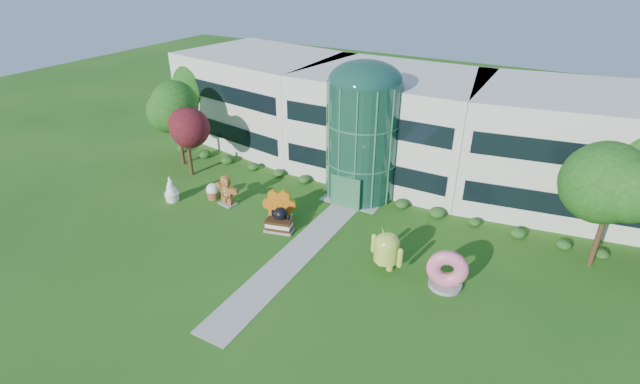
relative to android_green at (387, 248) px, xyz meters
The scene contains 14 objects.
ground 6.89m from the android_green, 153.60° to the right, with size 140.00×140.00×0.00m, color #215114.
building 16.47m from the android_green, 111.81° to the left, with size 46.00×15.00×9.30m, color beige, non-canonical shape.
atrium 11.34m from the android_green, 123.68° to the left, with size 6.00×6.00×9.80m, color #194738.
walkway 6.28m from the android_green, behind, with size 2.40×20.00×0.04m, color #9E9E93.
tree_red 22.03m from the android_green, 168.14° to the left, with size 4.00×4.00×6.00m, color #3F0C14, non-canonical shape.
trees_backdrop 11.98m from the android_green, 120.96° to the left, with size 52.00×8.00×8.40m, color #154611, non-canonical shape.
android_green is the anchor object (origin of this frame).
android_black 8.97m from the android_green, behind, with size 1.76×1.18×2.00m, color black, non-canonical shape.
donut 4.05m from the android_green, ahead, with size 2.62×1.26×2.73m, color #E9587B, non-canonical shape.
gingerbread 14.94m from the android_green, behind, with size 2.93×1.13×2.70m, color brown, non-canonical shape.
ice_cream_sandwich 8.83m from the android_green, behind, with size 2.16×1.08×0.96m, color #301D0A, non-canonical shape.
honeycomb 10.03m from the android_green, 168.53° to the left, with size 2.80×1.00×2.20m, color orange, non-canonical shape.
froyo 19.34m from the android_green, behind, with size 1.32×1.32×2.26m, color white, non-canonical shape.
cupcake 16.63m from the android_green, behind, with size 1.21×1.21×1.45m, color white, non-canonical shape.
Camera 1 is at (14.48, -21.19, 19.02)m, focal length 26.00 mm.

